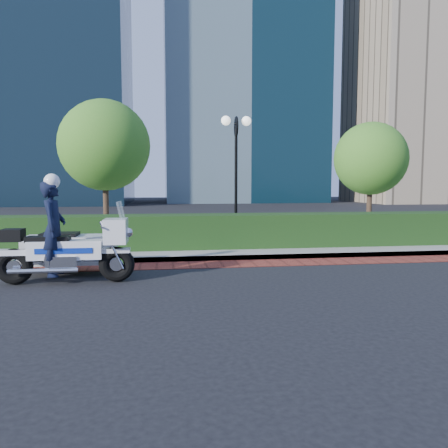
{
  "coord_description": "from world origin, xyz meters",
  "views": [
    {
      "loc": [
        -1.51,
        -9.55,
        2.07
      ],
      "look_at": [
        0.14,
        2.04,
        1.0
      ],
      "focal_mm": 35.0,
      "sensor_mm": 36.0,
      "label": 1
    }
  ],
  "objects": [
    {
      "name": "tower_right",
      "position": [
        28.0,
        38.0,
        14.0
      ],
      "size": [
        14.0,
        12.0,
        28.0
      ],
      "primitive_type": "cube",
      "color": "gray",
      "rests_on": "ground"
    },
    {
      "name": "tree_b",
      "position": [
        -3.5,
        6.5,
        3.43
      ],
      "size": [
        3.2,
        3.2,
        4.89
      ],
      "color": "#332319",
      "rests_on": "sidewalk"
    },
    {
      "name": "ground",
      "position": [
        0.0,
        0.0,
        0.0
      ],
      "size": [
        120.0,
        120.0,
        0.0
      ],
      "primitive_type": "plane",
      "color": "black",
      "rests_on": "ground"
    },
    {
      "name": "brick_strip",
      "position": [
        0.0,
        1.5,
        0.01
      ],
      "size": [
        60.0,
        1.0,
        0.01
      ],
      "primitive_type": "cube",
      "color": "maroon",
      "rests_on": "ground"
    },
    {
      "name": "sidewalk",
      "position": [
        0.0,
        6.0,
        0.07
      ],
      "size": [
        60.0,
        8.0,
        0.15
      ],
      "primitive_type": "cube",
      "color": "gray",
      "rests_on": "ground"
    },
    {
      "name": "police_motorcycle",
      "position": [
        -3.62,
        0.23,
        0.78
      ],
      "size": [
        2.82,
        1.98,
        2.28
      ],
      "rotation": [
        0.0,
        0.0,
        -0.01
      ],
      "color": "black",
      "rests_on": "ground"
    },
    {
      "name": "tree_c",
      "position": [
        6.5,
        6.5,
        3.05
      ],
      "size": [
        2.8,
        2.8,
        4.3
      ],
      "color": "#332319",
      "rests_on": "sidewalk"
    },
    {
      "name": "tower_left",
      "position": [
        -16.0,
        40.0,
        20.0
      ],
      "size": [
        22.0,
        16.0,
        40.0
      ],
      "primitive_type": "cube",
      "color": "black",
      "rests_on": "ground"
    },
    {
      "name": "tower_center",
      "position": [
        8.0,
        44.0,
        23.0
      ],
      "size": [
        18.0,
        15.0,
        46.0
      ],
      "primitive_type": "cube",
      "color": "black",
      "rests_on": "ground"
    },
    {
      "name": "hedge_main",
      "position": [
        0.0,
        3.6,
        0.65
      ],
      "size": [
        18.0,
        1.2,
        1.0
      ],
      "primitive_type": "cube",
      "color": "black",
      "rests_on": "sidewalk"
    },
    {
      "name": "lamppost",
      "position": [
        1.0,
        5.2,
        2.96
      ],
      "size": [
        1.02,
        0.7,
        4.21
      ],
      "color": "black",
      "rests_on": "sidewalk"
    }
  ]
}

